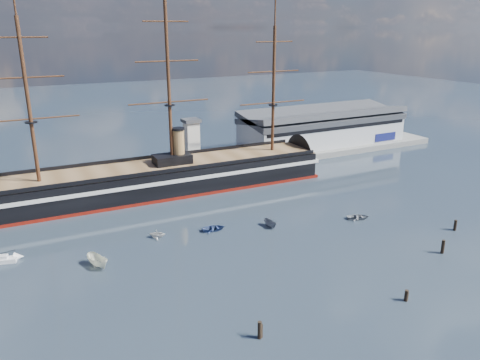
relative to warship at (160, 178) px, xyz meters
name	(u,v)px	position (x,y,z in m)	size (l,w,h in m)	color
ground	(231,209)	(11.71, -20.00, -4.04)	(600.00, 600.00, 0.00)	#283341
quay	(209,167)	(21.71, 16.00, -4.04)	(180.00, 18.00, 2.00)	slate
warehouse	(322,127)	(69.71, 20.00, 3.95)	(63.00, 21.00, 11.60)	#B7BABC
quay_tower	(192,142)	(14.71, 13.00, 5.72)	(5.00, 5.00, 15.00)	silver
warship	(160,178)	(0.00, 0.00, 0.00)	(113.06, 18.28, 53.94)	black
motorboat_a	(98,267)	(-23.99, -35.39, -4.04)	(7.19, 2.63, 2.87)	white
motorboat_b	(214,230)	(2.40, -30.15, -4.04)	(3.27, 1.31, 1.52)	navy
motorboat_c	(270,227)	(14.68, -34.31, -4.04)	(5.01, 1.84, 2.01)	slate
motorboat_d	(158,238)	(-9.98, -28.04, -4.04)	(5.63, 2.44, 2.06)	silver
motorboat_e	(358,219)	(35.57, -39.99, -4.04)	(3.28, 1.31, 1.53)	gray
piling_near_left	(260,338)	(-7.41, -68.15, -4.04)	(0.64, 0.64, 3.51)	black
piling_near_mid	(406,301)	(19.07, -70.79, -4.04)	(0.64, 0.64, 2.68)	black
piling_near_right	(442,253)	(38.65, -61.54, -4.04)	(0.64, 0.64, 3.60)	black
piling_far_right	(454,230)	(50.40, -54.99, -4.04)	(0.64, 0.64, 3.18)	black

